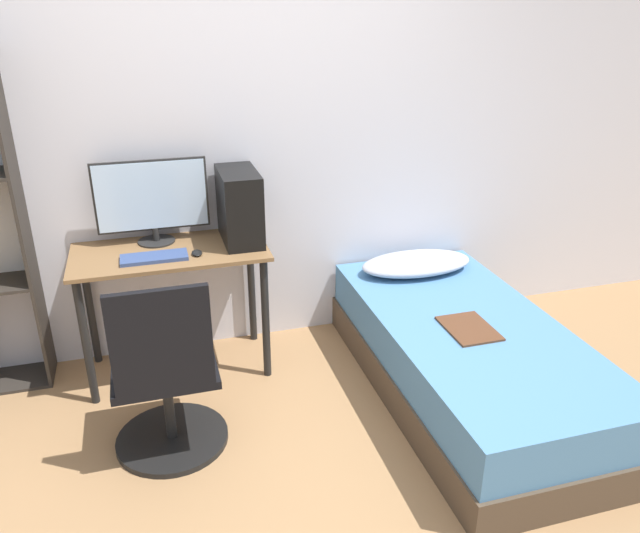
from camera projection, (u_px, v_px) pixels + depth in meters
ground_plane at (309, 503)px, 2.74m from camera, size 14.00×14.00×0.00m
wall_back at (237, 145)px, 3.60m from camera, size 8.00×0.05×2.50m
desk at (172, 272)px, 3.48m from camera, size 1.06×0.53×0.76m
office_chair at (167, 388)px, 2.92m from camera, size 0.55×0.55×0.94m
bed at (467, 359)px, 3.41m from camera, size 0.94×1.94×0.44m
pillow at (416, 263)px, 3.92m from camera, size 0.72×0.36×0.11m
magazine at (469, 328)px, 3.26m from camera, size 0.24×0.32×0.01m
monitor at (152, 199)px, 3.44m from camera, size 0.62×0.21×0.47m
keyboard at (154, 257)px, 3.31m from camera, size 0.35×0.14×0.02m
pc_tower at (239, 206)px, 3.49m from camera, size 0.21×0.41×0.41m
mouse at (197, 253)px, 3.37m from camera, size 0.06×0.09×0.02m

